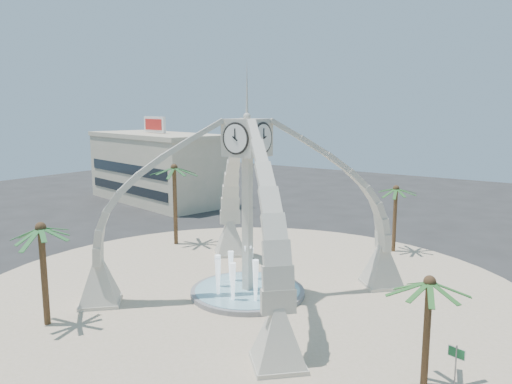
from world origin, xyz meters
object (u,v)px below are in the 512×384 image
Objects in this scene: palm_east at (430,283)px; street_sign at (456,359)px; clock_tower at (247,205)px; palm_south at (41,229)px; palm_north at (396,189)px; palm_west at (174,169)px; fountain at (248,291)px.

palm_east is 3.71m from street_sign.
clock_tower is 13.05m from palm_south.
palm_east is 2.57× the size of street_sign.
palm_north is 29.73m from palm_south.
clock_tower is 7.89× the size of street_sign.
clock_tower is at bearing -26.65° from palm_west.
fountain is at bearing 57.28° from palm_south.
palm_south is 23.44m from street_sign.
palm_south is (-11.65, -27.36, 0.18)m from palm_north.
fountain is 1.37× the size of palm_east.
palm_west reaches higher than fountain.
palm_east is 0.89× the size of palm_north.
street_sign is (14.99, -4.29, 1.34)m from fountain.
palm_south is at bearing -122.72° from fountain.
palm_north reaches higher than palm_east.
clock_tower is at bearing 161.23° from palm_east.
palm_north is 2.89× the size of street_sign.
palm_east is at bearing -18.77° from fountain.
street_sign is at bearing -63.31° from palm_north.
palm_east is (13.71, -4.66, 4.80)m from fountain.
palm_south is (-7.05, -10.97, 5.68)m from fountain.
palm_west reaches higher than street_sign.
street_sign is (28.52, -11.08, -5.72)m from palm_west.
palm_west is at bearing 172.30° from street_sign.
palm_west is (-13.52, 6.79, 7.06)m from fountain.
fountain is at bearing 177.56° from street_sign.
clock_tower is 6.20m from fountain.
palm_west is 20.56m from palm_north.
palm_east is 29.62m from palm_west.
street_sign is (22.04, 6.67, -4.34)m from palm_south.
fountain is 16.69m from palm_west.
palm_north is at bearing 66.94° from palm_south.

